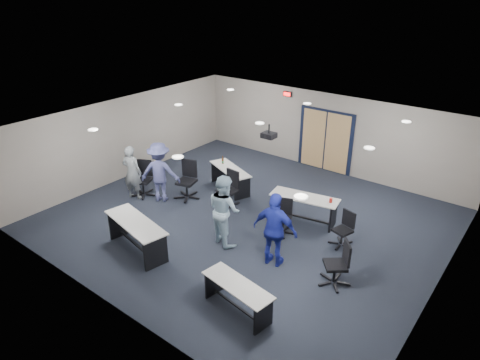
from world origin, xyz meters
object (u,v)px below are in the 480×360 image
Objects in this scene: table_front_left at (136,231)px; chair_loose_left at (143,179)px; person_lightblue at (224,210)px; person_back at (160,172)px; table_back_right at (304,204)px; chair_back_c at (283,217)px; chair_back_d at (343,229)px; chair_loose_right at (335,263)px; chair_back_a at (186,180)px; table_front_right at (238,293)px; table_back_left at (230,175)px; person_navy at (275,230)px; chair_back_b at (227,190)px; person_gray at (132,172)px.

chair_loose_left reaches higher than table_front_left.
person_lightblue is 3.03m from person_back.
chair_back_c is (-0.11, -0.89, -0.04)m from table_back_right.
chair_back_d is (1.48, 0.42, -0.01)m from chair_back_c.
person_lightblue is at bearing -126.29° from chair_loose_right.
person_lightblue is at bearing -41.52° from chair_back_a.
chair_back_a is 5.51m from chair_loose_right.
table_front_left is 3.27m from table_front_right.
table_back_left is (-0.36, 4.06, -0.06)m from table_front_left.
chair_loose_left is at bearing -14.06° from person_navy.
chair_back_d is at bearing 51.52° from table_front_left.
table_back_left reaches higher than chair_back_c.
table_back_left is 3.01m from chair_back_c.
table_back_right is 2.05× the size of chair_back_c.
chair_back_d is 6.19m from chair_loose_left.
table_back_left is at bearing -34.61° from person_lightblue.
table_front_left is 4.08m from table_back_left.
chair_back_b reaches higher than table_back_right.
person_lightblue and person_navy have the same top height.
table_back_left is 1.68× the size of chair_loose_left.
table_front_right is at bearing 122.66° from person_back.
table_back_right is 1.44m from chair_back_d.
table_front_left is 1.89× the size of chair_loose_left.
person_lightblue is at bearing -149.01° from chair_back_c.
chair_back_d reaches higher than table_front_right.
chair_back_a is at bearing -25.23° from person_navy.
chair_back_b is at bearing 95.03° from table_front_left.
person_navy is 4.54m from person_back.
chair_back_c is (2.76, -1.21, -0.02)m from table_back_left.
table_back_left is 1.45m from chair_back_a.
person_back is (-0.52, -0.55, 0.33)m from chair_back_a.
chair_loose_right reaches higher than chair_back_c.
chair_loose_right is (1.15, 1.97, 0.08)m from table_front_right.
person_navy and person_back have the same top height.
table_back_right is 1.05× the size of person_navy.
chair_back_c is 1.03× the size of chair_back_d.
chair_loose_right is at bearing -26.66° from chair_back_a.
chair_loose_left is (-2.54, -1.00, -0.01)m from chair_back_b.
chair_back_b is 1.85m from person_lightblue.
chair_loose_left is 5.19m from person_navy.
chair_loose_right is 0.58× the size of person_back.
chair_loose_left is (-6.07, -1.19, 0.09)m from chair_back_d.
person_navy is (0.45, -2.15, 0.40)m from table_back_right.
chair_back_b reaches higher than chair_loose_right.
table_back_left is 3.00m from person_gray.
person_lightblue reaches higher than chair_back_a.
person_back is at bearing -149.68° from chair_back_a.
chair_back_b is (-2.92, 3.26, 0.12)m from table_front_right.
person_navy is at bearing -102.64° from chair_back_d.
chair_back_c is at bearing -14.54° from chair_loose_left.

